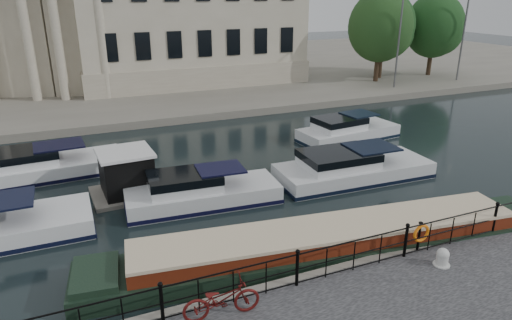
{
  "coord_description": "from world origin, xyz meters",
  "views": [
    {
      "loc": [
        -5.6,
        -12.28,
        8.79
      ],
      "look_at": [
        0.5,
        2.0,
        3.0
      ],
      "focal_mm": 32.0,
      "sensor_mm": 36.0,
      "label": 1
    }
  ],
  "objects_px": {
    "bicycle": "(221,299)",
    "narrowboat": "(330,247)",
    "mooring_bollard": "(442,257)",
    "harbour_hut": "(127,175)",
    "life_ring_post": "(421,234)"
  },
  "relations": [
    {
      "from": "bicycle",
      "to": "life_ring_post",
      "type": "relative_size",
      "value": 1.99
    },
    {
      "from": "life_ring_post",
      "to": "harbour_hut",
      "type": "height_order",
      "value": "harbour_hut"
    },
    {
      "from": "life_ring_post",
      "to": "narrowboat",
      "type": "distance_m",
      "value": 3.06
    },
    {
      "from": "bicycle",
      "to": "mooring_bollard",
      "type": "distance_m",
      "value": 7.28
    },
    {
      "from": "mooring_bollard",
      "to": "harbour_hut",
      "type": "height_order",
      "value": "harbour_hut"
    },
    {
      "from": "bicycle",
      "to": "narrowboat",
      "type": "xyz_separation_m",
      "value": [
        4.73,
        2.13,
        -0.74
      ]
    },
    {
      "from": "narrowboat",
      "to": "life_ring_post",
      "type": "bearing_deg",
      "value": -26.37
    },
    {
      "from": "mooring_bollard",
      "to": "narrowboat",
      "type": "distance_m",
      "value": 3.64
    },
    {
      "from": "narrowboat",
      "to": "harbour_hut",
      "type": "height_order",
      "value": "harbour_hut"
    },
    {
      "from": "mooring_bollard",
      "to": "life_ring_post",
      "type": "height_order",
      "value": "life_ring_post"
    },
    {
      "from": "narrowboat",
      "to": "mooring_bollard",
      "type": "bearing_deg",
      "value": -38.2
    },
    {
      "from": "bicycle",
      "to": "mooring_bollard",
      "type": "relative_size",
      "value": 3.53
    },
    {
      "from": "bicycle",
      "to": "life_ring_post",
      "type": "height_order",
      "value": "bicycle"
    },
    {
      "from": "bicycle",
      "to": "narrowboat",
      "type": "bearing_deg",
      "value": -61.12
    },
    {
      "from": "mooring_bollard",
      "to": "harbour_hut",
      "type": "relative_size",
      "value": 0.18
    }
  ]
}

